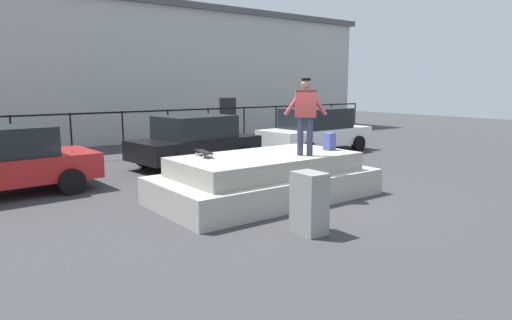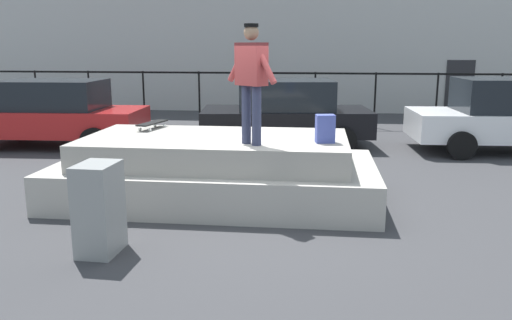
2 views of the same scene
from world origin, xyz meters
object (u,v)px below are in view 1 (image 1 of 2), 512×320
Objects in this scene: utility_box at (309,203)px; skateboard at (204,152)px; skateboarder at (306,111)px; car_black_sedan_mid at (195,141)px; car_white_sedan_far at (316,130)px; backpack at (329,142)px.

skateboard is at bearing 97.95° from utility_box.
skateboard is at bearing 146.81° from skateboarder.
car_black_sedan_mid is 5.43m from car_white_sedan_far.
skateboard reaches higher than utility_box.
backpack is at bearing 40.24° from utility_box.
skateboarder reaches higher than backpack.
utility_box is at bearing -84.28° from skateboard.
backpack is at bearing 13.94° from skateboarder.
skateboarder is 2.90m from utility_box.
car_white_sedan_far is at bearing 46.95° from utility_box.
backpack is at bearing -18.19° from skateboard.
skateboarder is 7.82m from car_white_sedan_far.
car_white_sedan_far is at bearing -1.09° from car_black_sedan_mid.
skateboarder reaches higher than utility_box.
skateboard is 0.18× the size of car_black_sedan_mid.
backpack is 6.78m from car_white_sedan_far.
car_white_sedan_far reaches higher than backpack.
car_white_sedan_far reaches higher than car_black_sedan_mid.
utility_box is (-7.24, -7.17, -0.32)m from car_white_sedan_far.
utility_box is (-2.73, -2.13, -0.70)m from backpack.
car_black_sedan_mid is 7.51m from utility_box.
car_black_sedan_mid is (0.19, 5.42, -1.23)m from skateboarder.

